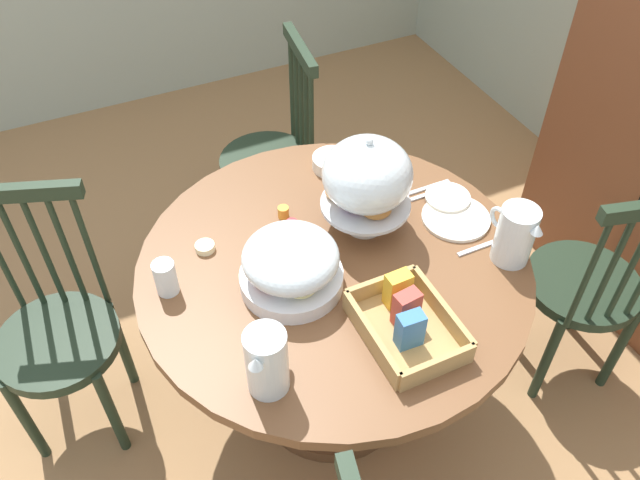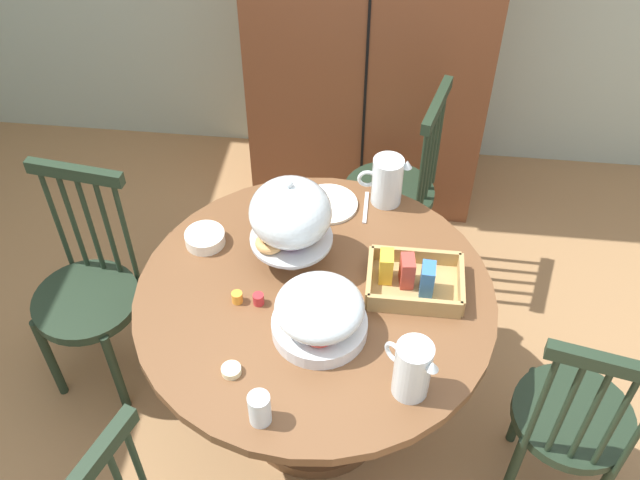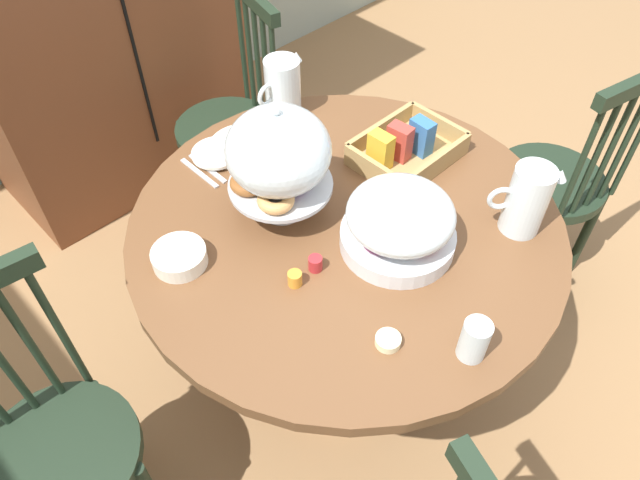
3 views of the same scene
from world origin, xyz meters
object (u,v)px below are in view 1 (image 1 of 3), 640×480
windsor_chair_facing_door (586,289)px  china_plate_small (448,197)px  pastry_stand_with_dome (367,178)px  cereal_bowl (332,162)px  milk_pitcher (514,237)px  fruit_platter_covered (291,265)px  butter_dish (205,247)px  windsor_chair_far_side (272,161)px  orange_juice_pitcher (267,363)px  china_plate_large (456,218)px  windsor_chair_near_window (59,335)px  cereal_basket (406,321)px  drinking_glass (166,278)px  dining_table (333,306)px

windsor_chair_facing_door → china_plate_small: size_ratio=6.50×
pastry_stand_with_dome → cereal_bowl: size_ratio=2.46×
milk_pitcher → fruit_platter_covered: bearing=-105.4°
pastry_stand_with_dome → butter_dish: 0.54m
windsor_chair_far_side → china_plate_small: (0.80, 0.32, 0.30)m
orange_juice_pitcher → china_plate_large: size_ratio=0.91×
windsor_chair_near_window → cereal_basket: bearing=54.8°
cereal_basket → butter_dish: 0.66m
windsor_chair_facing_door → china_plate_small: (-0.34, -0.40, 0.30)m
drinking_glass → butter_dish: drinking_glass is taller
fruit_platter_covered → milk_pitcher: size_ratio=1.53×
pastry_stand_with_dome → drinking_glass: pastry_stand_with_dome is taller
fruit_platter_covered → cereal_basket: 0.36m
fruit_platter_covered → milk_pitcher: (0.18, 0.64, 0.00)m
windsor_chair_near_window → milk_pitcher: windsor_chair_near_window is taller
orange_juice_pitcher → cereal_basket: orange_juice_pitcher is taller
windsor_chair_far_side → windsor_chair_near_window: bearing=-60.0°
dining_table → china_plate_small: size_ratio=7.95×
windsor_chair_facing_door → cereal_bowl: bearing=-134.6°
dining_table → orange_juice_pitcher: bearing=-46.8°
china_plate_large → drinking_glass: 0.93m
fruit_platter_covered → butter_dish: fruit_platter_covered is taller
windsor_chair_near_window → windsor_chair_facing_door: same height
milk_pitcher → cereal_basket: bearing=-76.2°
china_plate_small → butter_dish: size_ratio=2.50×
windsor_chair_near_window → orange_juice_pitcher: 0.89m
butter_dish → windsor_chair_near_window: bearing=-102.5°
windsor_chair_far_side → drinking_glass: (0.79, -0.62, 0.34)m
cereal_basket → drinking_glass: (-0.41, -0.55, 0.02)m
pastry_stand_with_dome → china_plate_small: (0.01, 0.31, -0.18)m
windsor_chair_near_window → cereal_basket: size_ratio=3.09×
fruit_platter_covered → china_plate_small: size_ratio=2.00×
windsor_chair_facing_door → cereal_basket: (0.06, -0.80, 0.33)m
windsor_chair_facing_door → orange_juice_pitcher: size_ratio=4.88×
fruit_platter_covered → butter_dish: 0.31m
milk_pitcher → drinking_glass: bearing=-107.5°
orange_juice_pitcher → butter_dish: bearing=179.9°
dining_table → fruit_platter_covered: size_ratio=3.97×
drinking_glass → china_plate_small: bearing=89.4°
fruit_platter_covered → dining_table: bearing=102.0°
china_plate_small → fruit_platter_covered: bearing=-78.8°
china_plate_large → fruit_platter_covered: bearing=-86.7°
china_plate_small → cereal_basket: bearing=-44.7°
windsor_chair_facing_door → butter_dish: windsor_chair_facing_door is taller
fruit_platter_covered → cereal_bowl: 0.56m
butter_dish → china_plate_large: bearing=74.8°
orange_juice_pitcher → milk_pitcher: size_ratio=1.02×
windsor_chair_far_side → pastry_stand_with_dome: (0.79, 0.01, 0.48)m
windsor_chair_near_window → orange_juice_pitcher: windsor_chair_near_window is taller
orange_juice_pitcher → drinking_glass: bearing=-160.5°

